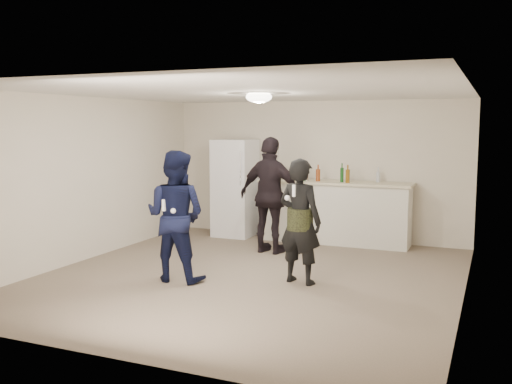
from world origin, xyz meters
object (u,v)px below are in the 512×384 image
at_px(counter, 334,213).
at_px(spectator, 271,195).
at_px(fridge, 235,188).
at_px(woman, 300,221).
at_px(man, 175,216).
at_px(shaker, 307,176).

relative_size(counter, spectator, 1.38).
bearing_deg(fridge, woman, -50.49).
bearing_deg(spectator, woman, 130.77).
xyz_separation_m(counter, woman, (0.27, -2.69, 0.30)).
xyz_separation_m(fridge, woman, (2.16, -2.62, -0.08)).
xyz_separation_m(counter, fridge, (-1.89, -0.07, 0.38)).
bearing_deg(man, shaker, -107.20).
xyz_separation_m(counter, spectator, (-0.74, -1.18, 0.42)).
bearing_deg(spectator, man, 81.49).
relative_size(counter, fridge, 1.44).
height_order(counter, woman, woman).
distance_m(counter, fridge, 1.93).
distance_m(fridge, shaker, 1.42).
relative_size(fridge, shaker, 10.59).
bearing_deg(shaker, woman, -73.78).
bearing_deg(man, woman, -164.65).
relative_size(counter, shaker, 15.29).
distance_m(counter, shaker, 0.82).
xyz_separation_m(fridge, shaker, (1.40, -0.00, 0.28)).
bearing_deg(man, counter, -114.87).
bearing_deg(spectator, shaker, -95.26).
height_order(shaker, man, man).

